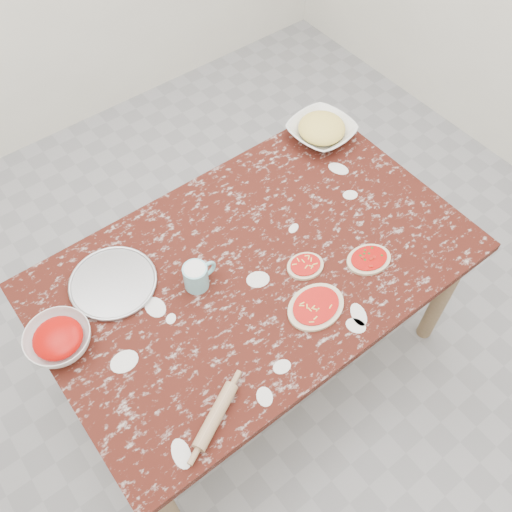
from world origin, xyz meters
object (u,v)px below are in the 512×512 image
(sauce_bowl, at_px, (59,340))
(flour_mug, at_px, (197,276))
(pizza_tray, at_px, (113,283))
(rolling_pin, at_px, (216,416))
(cheese_bowl, at_px, (321,132))
(worktable, at_px, (256,276))

(sauce_bowl, height_order, flour_mug, flour_mug)
(pizza_tray, xyz_separation_m, flour_mug, (0.24, -0.19, 0.05))
(rolling_pin, bearing_deg, flour_mug, 62.26)
(cheese_bowl, bearing_deg, rolling_pin, -145.56)
(pizza_tray, xyz_separation_m, sauce_bowl, (-0.26, -0.11, 0.03))
(cheese_bowl, height_order, flour_mug, flour_mug)
(pizza_tray, xyz_separation_m, cheese_bowl, (1.11, 0.12, 0.03))
(sauce_bowl, relative_size, cheese_bowl, 0.82)
(pizza_tray, relative_size, flour_mug, 2.34)
(rolling_pin, bearing_deg, sauce_bowl, 117.00)
(worktable, distance_m, sauce_bowl, 0.75)
(worktable, xyz_separation_m, cheese_bowl, (0.64, 0.37, 0.12))
(sauce_bowl, bearing_deg, worktable, -10.72)
(worktable, bearing_deg, rolling_pin, -139.60)
(flour_mug, height_order, rolling_pin, flour_mug)
(flour_mug, distance_m, rolling_pin, 0.51)
(sauce_bowl, bearing_deg, pizza_tray, 22.60)
(pizza_tray, distance_m, sauce_bowl, 0.28)
(worktable, distance_m, rolling_pin, 0.61)
(flour_mug, bearing_deg, rolling_pin, -117.74)
(sauce_bowl, distance_m, flour_mug, 0.51)
(worktable, relative_size, flour_mug, 12.00)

